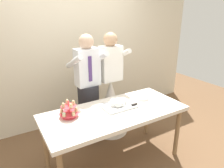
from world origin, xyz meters
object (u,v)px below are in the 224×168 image
(dessert_table, at_px, (115,116))
(cupcake_stand, at_px, (69,110))
(person_groom, at_px, (88,96))
(person_bride, at_px, (111,100))
(plate_stack, at_px, (143,97))
(main_cake_tray, at_px, (118,104))

(dessert_table, xyz_separation_m, cupcake_stand, (-0.54, 0.14, 0.16))
(person_groom, relative_size, person_bride, 1.00)
(cupcake_stand, distance_m, plate_stack, 1.07)
(dessert_table, bearing_deg, main_cake_tray, 37.75)
(dessert_table, height_order, cupcake_stand, cupcake_stand)
(person_bride, bearing_deg, cupcake_stand, -148.60)
(dessert_table, distance_m, plate_stack, 0.55)
(main_cake_tray, height_order, person_bride, person_bride)
(main_cake_tray, xyz_separation_m, plate_stack, (0.43, 0.03, -0.02))
(dessert_table, bearing_deg, person_bride, 63.62)
(plate_stack, relative_size, person_groom, 0.11)
(person_groom, bearing_deg, dessert_table, -85.00)
(cupcake_stand, bearing_deg, plate_stack, -1.91)
(cupcake_stand, height_order, plate_stack, cupcake_stand)
(cupcake_stand, xyz_separation_m, main_cake_tray, (0.64, -0.07, -0.04))
(person_bride, bearing_deg, dessert_table, -116.38)
(dessert_table, height_order, person_bride, person_bride)
(person_groom, bearing_deg, person_bride, 2.24)
(main_cake_tray, xyz_separation_m, person_bride, (0.24, 0.61, -0.23))
(person_bride, bearing_deg, person_groom, -177.76)
(main_cake_tray, bearing_deg, person_groom, 104.53)
(plate_stack, height_order, person_groom, person_groom)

